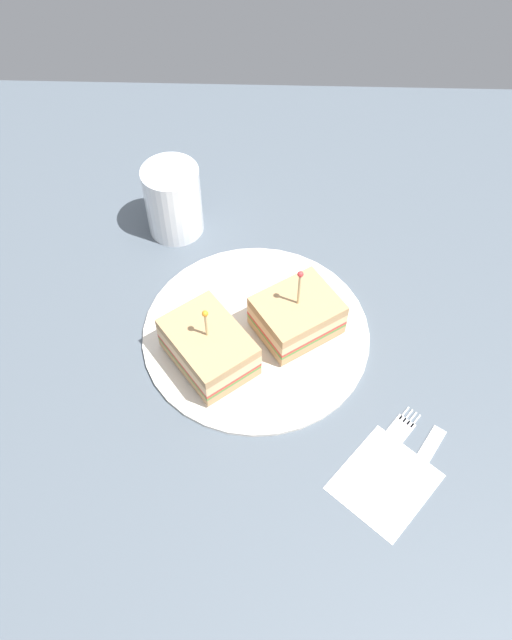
# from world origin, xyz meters

# --- Properties ---
(ground_plane) EXTENTS (1.02, 1.02, 0.02)m
(ground_plane) POSITION_xyz_m (0.00, 0.00, -0.01)
(ground_plane) COLOR #4C5660
(plate) EXTENTS (0.27, 0.27, 0.01)m
(plate) POSITION_xyz_m (0.00, 0.00, 0.00)
(plate) COLOR silver
(plate) RESTS_ON ground_plane
(sandwich_half_front) EXTENTS (0.12, 0.11, 0.10)m
(sandwich_half_front) POSITION_xyz_m (0.05, 0.01, 0.03)
(sandwich_half_front) COLOR tan
(sandwich_half_front) RESTS_ON plate
(sandwich_half_back) EXTENTS (0.12, 0.13, 0.09)m
(sandwich_half_back) POSITION_xyz_m (-0.05, -0.04, 0.03)
(sandwich_half_back) COLOR tan
(sandwich_half_back) RESTS_ON plate
(drink_glass) EXTENTS (0.07, 0.07, 0.10)m
(drink_glass) POSITION_xyz_m (-0.11, 0.18, 0.05)
(drink_glass) COLOR #B74C33
(drink_glass) RESTS_ON ground_plane
(napkin) EXTENTS (0.13, 0.13, 0.00)m
(napkin) POSITION_xyz_m (0.14, -0.18, 0.00)
(napkin) COLOR white
(napkin) RESTS_ON ground_plane
(fork) EXTENTS (0.09, 0.11, 0.00)m
(fork) POSITION_xyz_m (0.15, -0.14, 0.00)
(fork) COLOR silver
(fork) RESTS_ON ground_plane
(knife) EXTENTS (0.08, 0.11, 0.00)m
(knife) POSITION_xyz_m (0.18, -0.17, 0.00)
(knife) COLOR silver
(knife) RESTS_ON ground_plane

